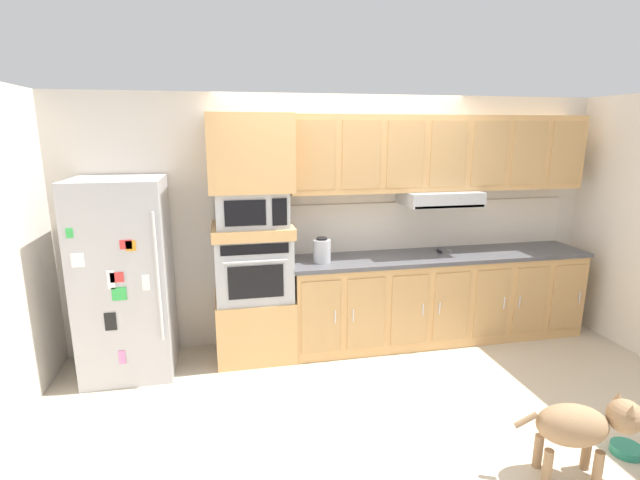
{
  "coord_description": "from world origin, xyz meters",
  "views": [
    {
      "loc": [
        -1.18,
        -3.53,
        2.15
      ],
      "look_at": [
        -0.39,
        0.29,
        1.24
      ],
      "focal_mm": 26.22,
      "sensor_mm": 36.0,
      "label": 1
    }
  ],
  "objects_px": {
    "screwdriver": "(440,251)",
    "dog": "(584,425)",
    "refrigerator": "(125,278)",
    "electric_kettle": "(322,250)",
    "built_in_oven": "(254,266)",
    "dog_food_bowl": "(626,449)",
    "microwave": "(252,208)"
  },
  "relations": [
    {
      "from": "refrigerator",
      "to": "dog",
      "type": "relative_size",
      "value": 2.14
    },
    {
      "from": "refrigerator",
      "to": "built_in_oven",
      "type": "relative_size",
      "value": 2.51
    },
    {
      "from": "dog",
      "to": "screwdriver",
      "type": "bearing_deg",
      "value": 103.42
    },
    {
      "from": "refrigerator",
      "to": "dog_food_bowl",
      "type": "xyz_separation_m",
      "value": [
        3.5,
        -1.92,
        -0.85
      ]
    },
    {
      "from": "screwdriver",
      "to": "refrigerator",
      "type": "bearing_deg",
      "value": -177.6
    },
    {
      "from": "built_in_oven",
      "to": "screwdriver",
      "type": "xyz_separation_m",
      "value": [
        1.93,
        0.06,
        0.03
      ]
    },
    {
      "from": "screwdriver",
      "to": "electric_kettle",
      "type": "relative_size",
      "value": 0.57
    },
    {
      "from": "dog",
      "to": "refrigerator",
      "type": "bearing_deg",
      "value": 160.66
    },
    {
      "from": "microwave",
      "to": "screwdriver",
      "type": "xyz_separation_m",
      "value": [
        1.93,
        0.06,
        -0.53
      ]
    },
    {
      "from": "microwave",
      "to": "dog",
      "type": "height_order",
      "value": "microwave"
    },
    {
      "from": "built_in_oven",
      "to": "dog_food_bowl",
      "type": "bearing_deg",
      "value": -40.04
    },
    {
      "from": "built_in_oven",
      "to": "microwave",
      "type": "distance_m",
      "value": 0.56
    },
    {
      "from": "refrigerator",
      "to": "electric_kettle",
      "type": "bearing_deg",
      "value": 0.66
    },
    {
      "from": "refrigerator",
      "to": "electric_kettle",
      "type": "xyz_separation_m",
      "value": [
        1.78,
        0.02,
        0.15
      ]
    },
    {
      "from": "dog",
      "to": "dog_food_bowl",
      "type": "xyz_separation_m",
      "value": [
        0.48,
        0.11,
        -0.33
      ]
    },
    {
      "from": "electric_kettle",
      "to": "dog",
      "type": "height_order",
      "value": "electric_kettle"
    },
    {
      "from": "dog_food_bowl",
      "to": "refrigerator",
      "type": "bearing_deg",
      "value": 151.25
    },
    {
      "from": "microwave",
      "to": "dog_food_bowl",
      "type": "height_order",
      "value": "microwave"
    },
    {
      "from": "built_in_oven",
      "to": "dog",
      "type": "relative_size",
      "value": 0.85
    },
    {
      "from": "built_in_oven",
      "to": "screwdriver",
      "type": "relative_size",
      "value": 5.11
    },
    {
      "from": "built_in_oven",
      "to": "refrigerator",
      "type": "bearing_deg",
      "value": -176.58
    },
    {
      "from": "screwdriver",
      "to": "dog",
      "type": "relative_size",
      "value": 0.17
    },
    {
      "from": "dog",
      "to": "dog_food_bowl",
      "type": "relative_size",
      "value": 4.1
    },
    {
      "from": "dog",
      "to": "built_in_oven",
      "type": "bearing_deg",
      "value": 146.53
    },
    {
      "from": "electric_kettle",
      "to": "dog_food_bowl",
      "type": "relative_size",
      "value": 1.2
    },
    {
      "from": "dog",
      "to": "electric_kettle",
      "type": "bearing_deg",
      "value": 135.67
    },
    {
      "from": "refrigerator",
      "to": "microwave",
      "type": "bearing_deg",
      "value": 3.42
    },
    {
      "from": "microwave",
      "to": "dog",
      "type": "xyz_separation_m",
      "value": [
        1.89,
        -2.1,
        -1.1
      ]
    },
    {
      "from": "screwdriver",
      "to": "electric_kettle",
      "type": "bearing_deg",
      "value": -175.19
    },
    {
      "from": "microwave",
      "to": "electric_kettle",
      "type": "distance_m",
      "value": 0.78
    },
    {
      "from": "refrigerator",
      "to": "screwdriver",
      "type": "height_order",
      "value": "refrigerator"
    },
    {
      "from": "built_in_oven",
      "to": "microwave",
      "type": "bearing_deg",
      "value": -0.77
    }
  ]
}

